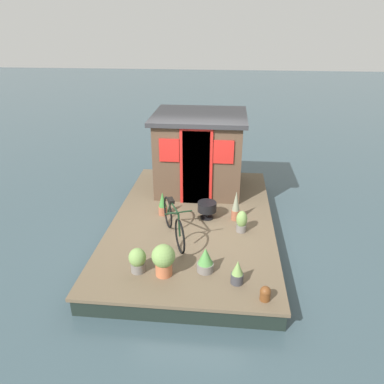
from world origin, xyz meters
TOP-DOWN VIEW (x-y plane):
  - ground_plane at (0.00, 0.00)m, footprint 60.00×60.00m
  - houseboat_deck at (0.00, 0.00)m, footprint 5.45×3.34m
  - houseboat_cabin at (1.61, 0.00)m, footprint 1.96×2.17m
  - bicycle at (-0.84, 0.29)m, footprint 1.49×0.70m
  - potted_plant_basil at (-1.93, 0.73)m, footprint 0.29×0.29m
  - potted_plant_thyme at (-1.97, 0.29)m, footprint 0.39×0.39m
  - potted_plant_mint at (0.03, -0.89)m, footprint 0.17×0.17m
  - potted_plant_geranium at (0.10, 0.66)m, footprint 0.19×0.19m
  - potted_plant_sage at (-2.08, -0.91)m, footprint 0.20×0.20m
  - potted_plant_fern at (-0.45, -1.01)m, footprint 0.22×0.22m
  - potted_plant_ivy at (-1.81, -0.38)m, footprint 0.28×0.28m
  - charcoal_grill at (0.03, -0.30)m, footprint 0.40×0.40m
  - mooring_bollard at (-2.43, -1.32)m, footprint 0.17×0.17m

SIDE VIEW (x-z plane):
  - ground_plane at x=0.00m, z-range 0.00..0.00m
  - houseboat_deck at x=0.00m, z-range 0.00..0.37m
  - mooring_bollard at x=-2.43m, z-range 0.37..0.61m
  - potted_plant_sage at x=-2.08m, z-range 0.36..0.78m
  - potted_plant_ivy at x=-1.81m, z-range 0.36..0.80m
  - potted_plant_fern at x=-0.45m, z-range 0.37..0.81m
  - potted_plant_basil at x=-1.93m, z-range 0.38..0.81m
  - potted_plant_geranium at x=0.10m, z-range 0.36..0.88m
  - charcoal_grill at x=0.03m, z-range 0.44..0.81m
  - potted_plant_thyme at x=-1.97m, z-range 0.40..0.96m
  - potted_plant_mint at x=0.03m, z-range 0.36..1.00m
  - bicycle at x=-0.84m, z-range 0.35..1.12m
  - houseboat_cabin at x=1.61m, z-range 0.38..2.24m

